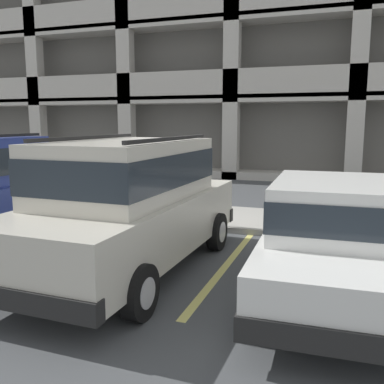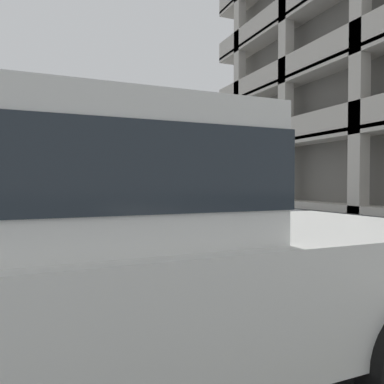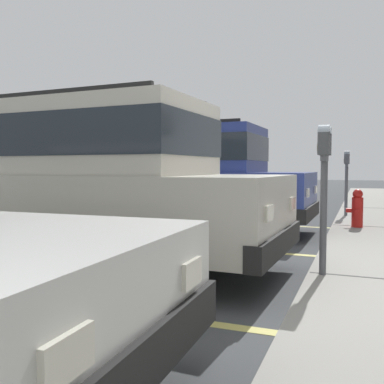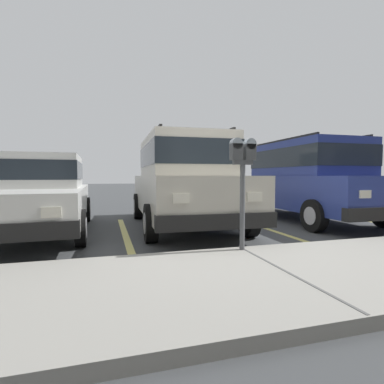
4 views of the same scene
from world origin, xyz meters
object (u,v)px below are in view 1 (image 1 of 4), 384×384
dark_hatchback (335,234)px  parking_meter_near (186,170)px  parking_garage (259,12)px  fire_hydrant (43,194)px  silver_suv (130,200)px

dark_hatchback → parking_meter_near: (-3.05, 2.78, 0.43)m
parking_meter_near → parking_garage: size_ratio=0.05×
parking_meter_near → fire_hydrant: bearing=175.6°
dark_hatchback → silver_suv: bearing=178.4°
silver_suv → parking_garage: size_ratio=0.15×
parking_meter_near → fire_hydrant: (-3.88, 0.30, -0.78)m
dark_hatchback → parking_meter_near: parking_meter_near is taller
silver_suv → fire_hydrant: size_ratio=6.91×
parking_garage → fire_hydrant: size_ratio=45.71×
parking_garage → parking_meter_near: bearing=-85.5°
parking_meter_near → silver_suv: bearing=-87.6°
silver_suv → parking_garage: parking_garage is taller
dark_hatchback → parking_meter_near: bearing=136.2°
silver_suv → parking_garage: (-1.17, 16.14, 6.45)m
parking_garage → fire_hydrant: parking_garage is taller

